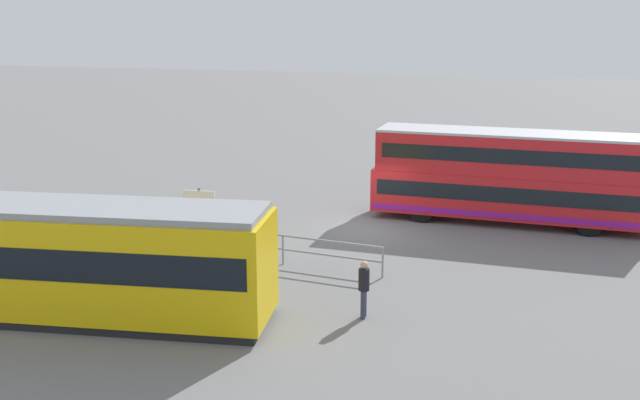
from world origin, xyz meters
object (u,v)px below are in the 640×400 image
object	(u,v)px
pedestrian_crossing	(364,285)
tram_yellow	(44,257)
double_decker_bus	(512,177)
info_sign	(199,208)
pedestrian_near_railing	(174,237)

from	to	relation	value
pedestrian_crossing	tram_yellow	bearing A→B (deg)	13.97
double_decker_bus	tram_yellow	distance (m)	18.82
pedestrian_crossing	info_sign	xyz separation A→B (m)	(7.07, -4.37, 0.73)
tram_yellow	pedestrian_crossing	size ratio (longest dim) A/B	7.79
tram_yellow	pedestrian_crossing	world-z (taller)	tram_yellow
double_decker_bus	tram_yellow	xyz separation A→B (m)	(12.67, 13.92, -0.22)
pedestrian_near_railing	pedestrian_crossing	world-z (taller)	pedestrian_crossing
pedestrian_near_railing	pedestrian_crossing	size ratio (longest dim) A/B	0.99
tram_yellow	pedestrian_near_railing	bearing A→B (deg)	-106.22
tram_yellow	info_sign	world-z (taller)	tram_yellow
tram_yellow	pedestrian_crossing	xyz separation A→B (m)	(-8.95, -2.23, -0.76)
pedestrian_near_railing	info_sign	size ratio (longest dim) A/B	0.69
tram_yellow	pedestrian_crossing	distance (m)	9.25
double_decker_bus	pedestrian_crossing	world-z (taller)	double_decker_bus
double_decker_bus	pedestrian_near_railing	size ratio (longest dim) A/B	6.81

